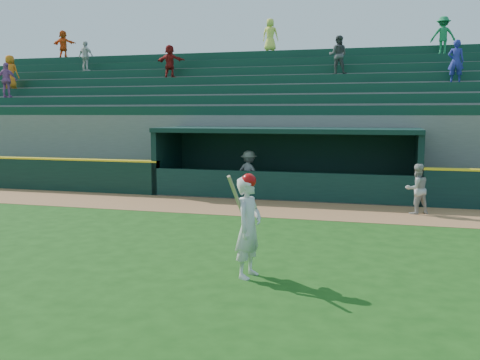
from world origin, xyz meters
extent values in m
plane|color=#184511|center=(0.00, 0.00, 0.00)|extent=(120.00, 120.00, 0.00)
cube|color=#96653C|center=(0.00, 4.90, 0.01)|extent=(40.00, 3.00, 0.01)
imported|color=#A8A8A2|center=(4.45, 5.18, 0.75)|extent=(0.91, 0.85, 1.50)
imported|color=#A4A39F|center=(-1.34, 7.58, 0.81)|extent=(1.20, 0.94, 1.62)
cube|color=slate|center=(0.00, 7.70, 0.02)|extent=(9.00, 2.60, 0.04)
cube|color=black|center=(-4.60, 7.70, 1.15)|extent=(0.20, 2.60, 2.30)
cube|color=black|center=(4.60, 7.70, 1.15)|extent=(0.20, 2.60, 2.30)
cube|color=black|center=(0.00, 9.00, 1.15)|extent=(9.40, 0.20, 2.30)
cube|color=black|center=(0.00, 7.70, 2.38)|extent=(9.40, 2.80, 0.16)
cube|color=black|center=(0.00, 6.48, 0.50)|extent=(9.00, 0.16, 1.00)
cube|color=brown|center=(0.00, 8.50, 0.25)|extent=(8.40, 0.45, 0.10)
cube|color=slate|center=(0.00, 9.53, 1.46)|extent=(34.00, 0.85, 2.91)
cube|color=#0F3828|center=(0.00, 9.41, 3.09)|extent=(34.00, 0.60, 0.36)
cube|color=slate|center=(0.00, 10.38, 1.68)|extent=(34.00, 0.85, 3.36)
cube|color=#0F3828|center=(0.00, 10.26, 3.54)|extent=(34.00, 0.60, 0.36)
cube|color=slate|center=(0.00, 11.22, 1.91)|extent=(34.00, 0.85, 3.81)
cube|color=#0F3828|center=(0.00, 11.11, 3.99)|extent=(34.00, 0.60, 0.36)
cube|color=slate|center=(0.00, 12.07, 2.13)|extent=(34.00, 0.85, 4.26)
cube|color=#0F3828|center=(0.00, 11.96, 4.44)|extent=(34.00, 0.60, 0.36)
cube|color=slate|center=(0.00, 12.93, 2.35)|extent=(34.00, 0.85, 4.71)
cube|color=#0F3828|center=(0.00, 12.81, 4.89)|extent=(34.00, 0.60, 0.36)
cube|color=slate|center=(0.00, 13.78, 2.58)|extent=(34.00, 0.85, 5.16)
cube|color=#0F3828|center=(0.00, 13.66, 5.34)|extent=(34.00, 0.60, 0.36)
cube|color=slate|center=(0.00, 14.62, 2.80)|extent=(34.00, 0.85, 5.61)
cube|color=#0F3828|center=(0.00, 14.51, 5.79)|extent=(34.00, 0.60, 0.36)
cube|color=slate|center=(0.00, 15.20, 2.80)|extent=(34.50, 0.30, 5.61)
imported|color=orange|center=(-14.31, 11.12, 4.99)|extent=(0.86, 0.63, 1.63)
imported|color=silver|center=(-11.16, 12.83, 5.82)|extent=(0.93, 0.53, 1.50)
imported|color=maroon|center=(-6.27, 11.97, 5.37)|extent=(1.42, 0.56, 1.50)
imported|color=navy|center=(5.98, 11.12, 4.98)|extent=(0.63, 0.45, 1.62)
imported|color=#494949|center=(1.40, 11.97, 5.43)|extent=(0.81, 0.65, 1.62)
imported|color=#1A7843|center=(5.69, 13.68, 6.32)|extent=(1.04, 0.60, 1.59)
imported|color=#ECED53|center=(-2.10, 14.53, 6.75)|extent=(0.76, 0.50, 1.55)
imported|color=#A25EA0|center=(-13.85, 10.28, 4.54)|extent=(1.02, 0.61, 1.63)
imported|color=#E75719|center=(-13.55, 14.53, 6.70)|extent=(1.36, 0.44, 1.46)
imported|color=silver|center=(1.21, -2.14, 0.92)|extent=(0.57, 0.75, 1.84)
sphere|color=#B50A0A|center=(1.21, -2.14, 1.77)|extent=(0.27, 0.27, 0.27)
cylinder|color=tan|center=(1.03, -2.36, 1.54)|extent=(0.21, 0.51, 0.76)
camera|label=1|loc=(3.63, -11.34, 2.97)|focal=40.00mm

